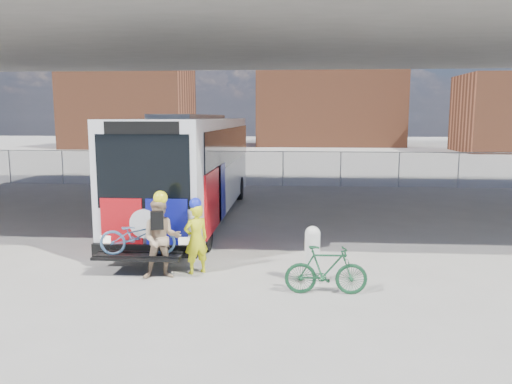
# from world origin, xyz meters

# --- Properties ---
(ground) EXTENTS (160.00, 160.00, 0.00)m
(ground) POSITION_xyz_m (0.00, 0.00, 0.00)
(ground) COLOR #9E9991
(ground) RESTS_ON ground
(bus) EXTENTS (2.67, 12.96, 3.69)m
(bus) POSITION_xyz_m (-2.00, 3.26, 2.11)
(bus) COLOR silver
(bus) RESTS_ON ground
(overpass) EXTENTS (40.00, 16.00, 7.95)m
(overpass) POSITION_xyz_m (0.00, 4.00, 6.54)
(overpass) COLOR #605E59
(overpass) RESTS_ON ground
(chainlink_fence) EXTENTS (30.00, 0.06, 30.00)m
(chainlink_fence) POSITION_xyz_m (0.00, 12.00, 1.42)
(chainlink_fence) COLOR gray
(chainlink_fence) RESTS_ON ground
(brick_buildings) EXTENTS (54.00, 22.00, 12.00)m
(brick_buildings) POSITION_xyz_m (1.23, 48.23, 5.42)
(brick_buildings) COLOR brown
(brick_buildings) RESTS_ON ground
(smokestack) EXTENTS (2.20, 2.20, 25.00)m
(smokestack) POSITION_xyz_m (14.00, 55.00, 12.50)
(smokestack) COLOR brown
(smokestack) RESTS_ON ground
(bollard) EXTENTS (0.33, 0.33, 1.27)m
(bollard) POSITION_xyz_m (1.95, -3.58, 0.68)
(bollard) COLOR silver
(bollard) RESTS_ON ground
(cyclist_hivis) EXTENTS (0.71, 0.66, 1.79)m
(cyclist_hivis) POSITION_xyz_m (-0.70, -3.07, 0.86)
(cyclist_hivis) COLOR yellow
(cyclist_hivis) RESTS_ON ground
(cyclist_tan) EXTENTS (1.02, 0.88, 2.00)m
(cyclist_tan) POSITION_xyz_m (-1.41, -3.48, 0.94)
(cyclist_tan) COLOR tan
(cyclist_tan) RESTS_ON ground
(bike_parked) EXTENTS (1.70, 0.52, 1.02)m
(bike_parked) POSITION_xyz_m (2.21, -4.26, 0.51)
(bike_parked) COLOR #164628
(bike_parked) RESTS_ON ground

